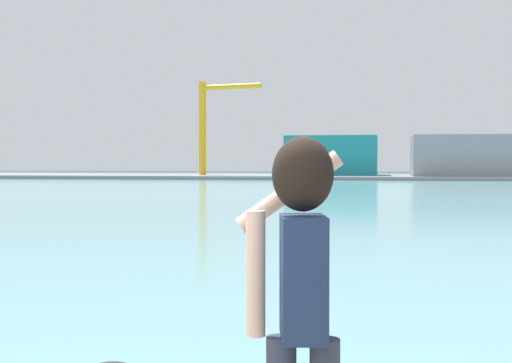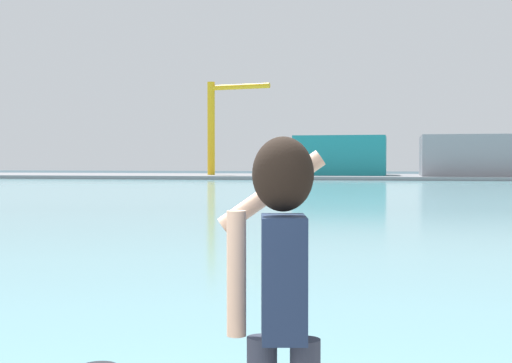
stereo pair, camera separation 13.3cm
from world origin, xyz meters
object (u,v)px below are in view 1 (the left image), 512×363
object	(u,v)px
warehouse_right	(483,156)
port_crane	(209,118)
person_photographer	(300,284)
warehouse_left	(332,156)

from	to	relation	value
warehouse_right	port_crane	distance (m)	35.56
port_crane	person_photographer	bearing A→B (deg)	-75.57
warehouse_right	port_crane	world-z (taller)	port_crane
warehouse_left	warehouse_right	size ratio (longest dim) A/B	0.68
person_photographer	warehouse_left	world-z (taller)	warehouse_left
warehouse_left	port_crane	world-z (taller)	port_crane
warehouse_left	port_crane	bearing A→B (deg)	-171.00
warehouse_right	port_crane	size ratio (longest dim) A/B	1.40
person_photographer	warehouse_left	size ratio (longest dim) A/B	0.15
warehouse_left	port_crane	distance (m)	17.14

